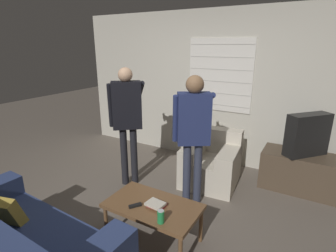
% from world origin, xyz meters
% --- Properties ---
extents(ground_plane, '(16.00, 16.00, 0.00)m').
position_xyz_m(ground_plane, '(0.00, 0.00, 0.00)').
color(ground_plane, '#665B51').
extents(wall_back, '(5.20, 0.08, 2.55)m').
position_xyz_m(wall_back, '(0.00, 2.03, 1.28)').
color(wall_back, '#BCB7A8').
rests_on(wall_back, ground_plane).
extents(armchair_beige, '(0.84, 0.86, 0.78)m').
position_xyz_m(armchair_beige, '(0.38, 1.22, 0.32)').
color(armchair_beige, beige).
rests_on(armchair_beige, ground_plane).
extents(coffee_table, '(0.96, 0.54, 0.43)m').
position_xyz_m(coffee_table, '(0.31, -0.27, 0.39)').
color(coffee_table, brown).
rests_on(coffee_table, ground_plane).
extents(tv_stand, '(1.06, 0.50, 0.54)m').
position_xyz_m(tv_stand, '(1.56, 1.64, 0.27)').
color(tv_stand, '#4C3D2D').
rests_on(tv_stand, ground_plane).
extents(tv, '(0.55, 0.59, 0.58)m').
position_xyz_m(tv, '(1.55, 1.64, 0.83)').
color(tv, black).
rests_on(tv, tv_stand).
extents(person_left_standing, '(0.49, 0.83, 1.71)m').
position_xyz_m(person_left_standing, '(-0.67, 0.58, 1.08)').
color(person_left_standing, black).
rests_on(person_left_standing, ground_plane).
extents(person_right_standing, '(0.50, 0.82, 1.66)m').
position_xyz_m(person_right_standing, '(0.35, 0.58, 1.05)').
color(person_right_standing, '#33384C').
rests_on(person_right_standing, ground_plane).
extents(book_stack, '(0.19, 0.16, 0.05)m').
position_xyz_m(book_stack, '(0.36, -0.28, 0.46)').
color(book_stack, maroon).
rests_on(book_stack, coffee_table).
extents(soda_can, '(0.07, 0.07, 0.13)m').
position_xyz_m(soda_can, '(0.53, -0.47, 0.50)').
color(soda_can, '#238E47').
rests_on(soda_can, coffee_table).
extents(spare_remote, '(0.11, 0.13, 0.02)m').
position_xyz_m(spare_remote, '(0.17, -0.39, 0.45)').
color(spare_remote, black).
rests_on(spare_remote, coffee_table).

